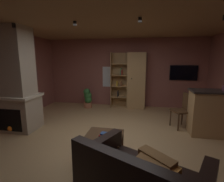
{
  "coord_description": "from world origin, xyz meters",
  "views": [
    {
      "loc": [
        0.72,
        -3.5,
        1.79
      ],
      "look_at": [
        0.0,
        0.4,
        1.05
      ],
      "focal_mm": 26.89,
      "sensor_mm": 36.0,
      "label": 1
    }
  ],
  "objects": [
    {
      "name": "bookshelf_cabinet",
      "position": [
        0.4,
        2.7,
        1.02
      ],
      "size": [
        1.27,
        0.41,
        2.05
      ],
      "color": "tan",
      "rests_on": "ground"
    },
    {
      "name": "wall_mounted_tv",
      "position": [
        2.15,
        2.92,
        1.33
      ],
      "size": [
        0.96,
        0.06,
        0.54
      ],
      "color": "black"
    },
    {
      "name": "potted_floor_plant",
      "position": [
        -1.31,
        2.44,
        0.37
      ],
      "size": [
        0.31,
        0.34,
        0.73
      ],
      "color": "#B77051",
      "rests_on": "ground"
    },
    {
      "name": "dining_chair",
      "position": [
        1.81,
        1.04,
        0.53
      ],
      "size": [
        0.55,
        0.55,
        0.92
      ],
      "color": "#4C331E",
      "rests_on": "ground"
    },
    {
      "name": "floor",
      "position": [
        0.0,
        0.0,
        -0.01
      ],
      "size": [
        5.95,
        5.9,
        0.02
      ],
      "primitive_type": "cube",
      "color": "tan",
      "rests_on": "ground"
    },
    {
      "name": "stone_fireplace",
      "position": [
        -2.42,
        0.17,
        1.16
      ],
      "size": [
        1.04,
        0.77,
        2.58
      ],
      "color": "tan",
      "rests_on": "ground"
    },
    {
      "name": "table_book_1",
      "position": [
        0.06,
        -0.75,
        0.49
      ],
      "size": [
        0.13,
        0.12,
        0.03
      ],
      "primitive_type": "cube",
      "rotation": [
        0.0,
        0.0,
        -0.19
      ],
      "color": "#2D4C8C",
      "rests_on": "coffee_table"
    },
    {
      "name": "table_book_2",
      "position": [
        0.09,
        -0.81,
        0.51
      ],
      "size": [
        0.14,
        0.11,
        0.03
      ],
      "primitive_type": "cube",
      "rotation": [
        0.0,
        0.0,
        0.11
      ],
      "color": "#2D4C8C",
      "rests_on": "coffee_table"
    },
    {
      "name": "table_book_0",
      "position": [
        0.05,
        -0.77,
        0.46
      ],
      "size": [
        0.14,
        0.11,
        0.03
      ],
      "primitive_type": "cube",
      "rotation": [
        0.0,
        0.0,
        -0.16
      ],
      "color": "#B22D2D",
      "rests_on": "coffee_table"
    },
    {
      "name": "kitchen_bar_counter",
      "position": [
        2.52,
        0.68,
        0.55
      ],
      "size": [
        1.36,
        0.59,
        1.09
      ],
      "color": "tan",
      "rests_on": "ground"
    },
    {
      "name": "coffee_table",
      "position": [
        0.06,
        -0.75,
        0.36
      ],
      "size": [
        0.66,
        0.69,
        0.45
      ],
      "color": "#4C331E",
      "rests_on": "ground"
    },
    {
      "name": "wall_back",
      "position": [
        0.0,
        2.98,
        1.29
      ],
      "size": [
        6.07,
        0.06,
        2.58
      ],
      "primitive_type": "cube",
      "color": "#8E544C",
      "rests_on": "ground"
    },
    {
      "name": "track_light_spot_2",
      "position": [
        0.63,
        -0.19,
        2.51
      ],
      "size": [
        0.07,
        0.07,
        0.09
      ],
      "primitive_type": "cylinder",
      "color": "black"
    },
    {
      "name": "ceiling",
      "position": [
        0.0,
        0.0,
        2.59
      ],
      "size": [
        5.95,
        5.9,
        0.02
      ],
      "primitive_type": "cube",
      "color": "#8E6B47"
    },
    {
      "name": "track_light_spot_1",
      "position": [
        -0.66,
        -0.13,
        2.51
      ],
      "size": [
        0.07,
        0.07,
        0.09
      ],
      "primitive_type": "cylinder",
      "color": "black"
    },
    {
      "name": "track_light_spot_0",
      "position": [
        -2.02,
        -0.18,
        2.51
      ],
      "size": [
        0.07,
        0.07,
        0.09
      ],
      "primitive_type": "cylinder",
      "color": "black"
    },
    {
      "name": "window_pane_back",
      "position": [
        -0.52,
        2.94,
        1.13
      ],
      "size": [
        0.66,
        0.01,
        0.79
      ],
      "primitive_type": "cube",
      "color": "white"
    }
  ]
}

